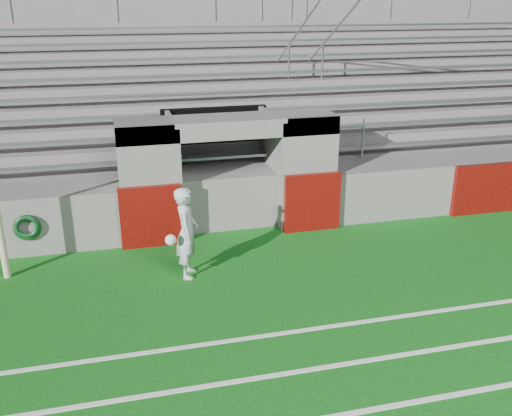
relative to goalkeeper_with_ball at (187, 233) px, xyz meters
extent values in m
plane|color=#0E5512|center=(1.25, -1.39, -0.89)|extent=(90.00, 90.00, 0.00)
cube|color=white|center=(1.25, -3.39, -0.88)|extent=(28.00, 0.09, 0.01)
cube|color=white|center=(1.25, -2.39, -0.88)|extent=(28.00, 0.09, 0.01)
cube|color=slate|center=(-0.55, 2.11, 0.41)|extent=(1.20, 1.00, 2.60)
cube|color=slate|center=(3.05, 2.11, 0.41)|extent=(1.20, 1.00, 2.60)
cube|color=black|center=(1.25, 3.81, 0.36)|extent=(2.60, 0.20, 2.50)
cube|color=slate|center=(0.10, 2.71, 0.36)|extent=(0.10, 2.20, 2.50)
cube|color=slate|center=(2.40, 2.71, 0.36)|extent=(0.10, 2.20, 2.50)
cube|color=slate|center=(1.25, 2.11, 1.51)|extent=(4.80, 1.00, 0.40)
cube|color=slate|center=(1.25, 5.96, 0.26)|extent=(26.00, 8.00, 0.20)
cube|color=slate|center=(1.25, 5.96, -0.36)|extent=(26.00, 8.00, 1.05)
cube|color=#4E0906|center=(-0.55, 1.56, -0.21)|extent=(1.30, 0.15, 1.35)
cube|color=#4E0906|center=(3.05, 1.56, -0.21)|extent=(1.30, 0.15, 1.35)
cube|color=#4E0906|center=(7.75, 1.56, -0.26)|extent=(2.20, 0.15, 1.25)
cube|color=gray|center=(1.25, 3.04, 0.58)|extent=(23.00, 0.28, 0.06)
cube|color=slate|center=(1.25, 3.89, 0.55)|extent=(24.00, 0.75, 0.38)
cube|color=gray|center=(1.25, 3.79, 0.96)|extent=(23.00, 0.28, 0.06)
cube|color=slate|center=(1.25, 4.64, 0.74)|extent=(24.00, 0.75, 0.76)
cube|color=gray|center=(1.25, 4.54, 1.34)|extent=(23.00, 0.28, 0.06)
cube|color=slate|center=(1.25, 5.39, 0.93)|extent=(24.00, 0.75, 1.14)
cube|color=gray|center=(1.25, 5.29, 1.72)|extent=(23.00, 0.28, 0.06)
cube|color=slate|center=(1.25, 6.14, 1.12)|extent=(24.00, 0.75, 1.52)
cube|color=gray|center=(1.25, 6.04, 2.10)|extent=(23.00, 0.28, 0.06)
cube|color=slate|center=(1.25, 6.89, 1.31)|extent=(24.00, 0.75, 1.90)
cube|color=gray|center=(1.25, 6.79, 2.48)|extent=(23.00, 0.28, 0.06)
cube|color=slate|center=(1.25, 7.64, 1.50)|extent=(24.00, 0.75, 2.28)
cube|color=gray|center=(1.25, 7.54, 2.86)|extent=(23.00, 0.28, 0.06)
cube|color=slate|center=(1.25, 8.39, 1.69)|extent=(24.00, 0.75, 2.66)
cube|color=gray|center=(1.25, 8.29, 3.24)|extent=(23.00, 0.28, 0.06)
cube|color=slate|center=(1.25, 9.06, 1.76)|extent=(26.00, 0.60, 5.29)
cylinder|color=#A5A8AD|center=(3.75, 2.76, 0.86)|extent=(0.05, 0.05, 1.00)
cylinder|color=#A5A8AD|center=(3.75, 5.76, 2.38)|extent=(0.05, 0.05, 1.00)
cylinder|color=#A5A8AD|center=(3.75, 8.76, 3.90)|extent=(0.05, 0.05, 1.00)
cylinder|color=#A5A8AD|center=(3.75, 5.76, 2.88)|extent=(0.05, 6.02, 3.08)
cylinder|color=#A5A8AD|center=(4.75, 2.76, 0.86)|extent=(0.05, 0.05, 1.00)
cylinder|color=#A5A8AD|center=(4.75, 5.76, 2.38)|extent=(0.05, 0.05, 1.00)
cylinder|color=#A5A8AD|center=(4.75, 8.76, 3.90)|extent=(0.05, 0.05, 1.00)
cylinder|color=#A5A8AD|center=(4.75, 5.76, 2.88)|extent=(0.05, 6.02, 3.08)
cylinder|color=#A5A8AD|center=(-3.75, 8.76, 3.95)|extent=(0.05, 0.05, 1.10)
cylinder|color=#A5A8AD|center=(-0.75, 8.76, 3.95)|extent=(0.05, 0.05, 1.10)
cylinder|color=#A5A8AD|center=(2.25, 8.76, 3.95)|extent=(0.05, 0.05, 1.10)
cylinder|color=#A5A8AD|center=(5.25, 8.76, 3.95)|extent=(0.05, 0.05, 1.10)
cylinder|color=#A5A8AD|center=(8.25, 8.76, 3.95)|extent=(0.05, 0.05, 1.10)
cylinder|color=#A5A8AD|center=(11.25, 8.76, 3.95)|extent=(0.05, 0.05, 1.10)
imported|color=silver|center=(0.01, 0.00, 0.00)|extent=(0.54, 0.71, 1.78)
sphere|color=white|center=(-0.33, -0.24, -0.01)|extent=(0.21, 0.21, 0.21)
torus|color=#0D4212|center=(-3.03, 1.56, -0.22)|extent=(0.55, 0.10, 0.55)
torus|color=#0C401B|center=(-3.03, 1.51, -0.18)|extent=(0.49, 0.09, 0.49)
camera|label=1|loc=(-1.15, -9.86, 4.20)|focal=40.00mm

